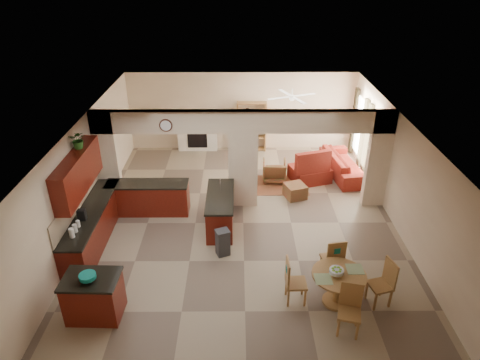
{
  "coord_description": "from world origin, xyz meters",
  "views": [
    {
      "loc": [
        -0.14,
        -9.56,
        6.38
      ],
      "look_at": [
        -0.09,
        0.3,
        1.14
      ],
      "focal_mm": 32.0,
      "sensor_mm": 36.0,
      "label": 1
    }
  ],
  "objects_px": {
    "kitchen_island": "(94,296)",
    "sofa": "(344,164)",
    "armchair": "(274,171)",
    "dining_table": "(338,284)"
  },
  "relations": [
    {
      "from": "kitchen_island",
      "to": "sofa",
      "type": "xyz_separation_m",
      "value": [
        6.25,
        6.12,
        -0.12
      ]
    },
    {
      "from": "kitchen_island",
      "to": "armchair",
      "type": "relative_size",
      "value": 1.5
    },
    {
      "from": "dining_table",
      "to": "sofa",
      "type": "bearing_deg",
      "value": 76.22
    },
    {
      "from": "kitchen_island",
      "to": "sofa",
      "type": "height_order",
      "value": "kitchen_island"
    },
    {
      "from": "dining_table",
      "to": "sofa",
      "type": "relative_size",
      "value": 0.46
    },
    {
      "from": "kitchen_island",
      "to": "armchair",
      "type": "distance_m",
      "value": 6.93
    },
    {
      "from": "dining_table",
      "to": "sofa",
      "type": "height_order",
      "value": "dining_table"
    },
    {
      "from": "sofa",
      "to": "armchair",
      "type": "xyz_separation_m",
      "value": [
        -2.3,
        -0.44,
        -0.02
      ]
    },
    {
      "from": "dining_table",
      "to": "armchair",
      "type": "height_order",
      "value": "dining_table"
    },
    {
      "from": "sofa",
      "to": "armchair",
      "type": "distance_m",
      "value": 2.34
    }
  ]
}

